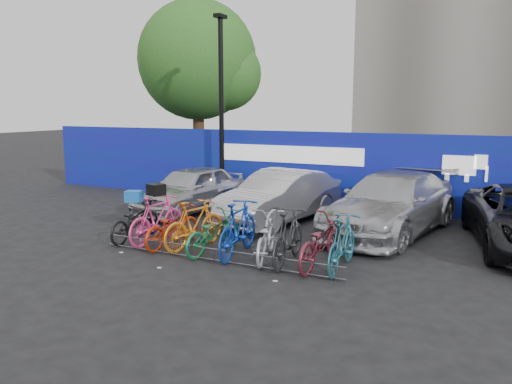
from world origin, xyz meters
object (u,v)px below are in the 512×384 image
Objects in this scene: bike_9 at (342,243)px; bike_2 at (172,227)px; tree at (202,63)px; lamppost at (221,104)px; bike_4 at (213,233)px; car_1 at (280,197)px; bike_3 at (194,224)px; bike_rack at (214,255)px; bike_0 at (135,221)px; bike_5 at (238,229)px; bike_1 at (157,219)px; bike_7 at (288,237)px; car_0 at (191,189)px; bike_6 at (265,237)px; car_2 at (391,203)px; bike_8 at (321,242)px.

bike_2 is at bearing 0.30° from bike_9.
tree reaches higher than bike_2.
bike_4 is at bearing -62.28° from lamppost.
bike_3 is (-0.69, -3.29, -0.16)m from car_1.
bike_4 is at bearing 121.38° from bike_rack.
bike_9 is (3.99, 0.04, 0.09)m from bike_2.
car_1 is at bearing -127.12° from bike_0.
car_1 reaches higher than bike_9.
tree is 13.55m from bike_rack.
lamppost is 6.76m from bike_4.
tree is 13.05m from bike_5.
bike_0 reaches higher than bike_rack.
bike_1 is 1.00× the size of bike_7.
car_0 is at bearing -41.04° from bike_4.
bike_rack is 0.72m from bike_4.
tree is 13.77m from bike_7.
car_1 is 2.15× the size of bike_5.
tree reaches higher than bike_1.
bike_6 is 0.56m from bike_7.
car_2 reaches higher than bike_0.
bike_8 is at bearing -176.74° from bike_1.
car_0 is at bearing -61.54° from tree.
car_2 is (3.03, 0.12, 0.05)m from car_1.
bike_0 is 1.14m from bike_2.
tree is 4.20× the size of bike_3.
car_0 is at bearing -65.33° from bike_1.
car_2 is 3.99m from bike_6.
car_2 is at bearing -134.21° from bike_2.
lamppost reaches higher than bike_1.
bike_9 is (2.75, -3.35, -0.16)m from car_1.
bike_4 is (6.44, -10.10, -4.60)m from tree.
car_2 is 5.05m from bike_3.
bike_9 is at bearing 176.15° from bike_5.
bike_8 is (4.69, -0.04, 0.05)m from bike_0.
bike_5 is at bearing 7.11° from bike_8.
car_0 is 2.16× the size of bike_1.
bike_8 is (2.43, 0.10, 0.06)m from bike_4.
bike_2 is 0.97× the size of bike_9.
bike_6 is at bearing 6.94° from bike_8.
bike_4 is at bearing 1.50° from bike_9.
lamppost is 3.30× the size of bike_6.
car_1 is 2.43× the size of bike_0.
car_1 reaches higher than car_0.
tree is 1.49× the size of car_2.
car_0 is at bearing 128.07° from bike_rack.
bike_3 reaches higher than bike_6.
bike_0 is (0.59, -5.31, -2.80)m from lamppost.
lamppost reaches higher than bike_0.
bike_9 is at bearing -24.00° from car_0.
bike_3 reaches higher than bike_9.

